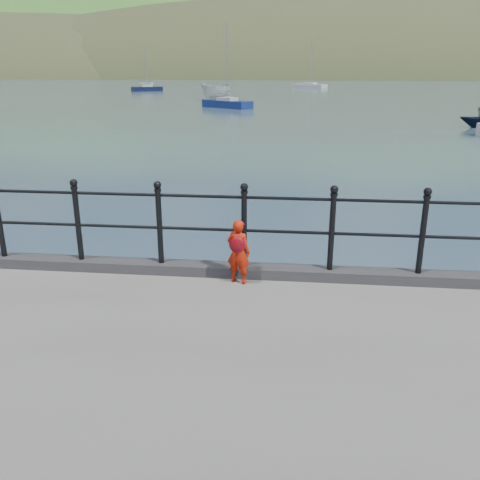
# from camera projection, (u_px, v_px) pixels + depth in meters

# --- Properties ---
(ground) EXTENTS (600.00, 600.00, 0.00)m
(ground) POSITION_uv_depth(u_px,v_px,m) (206.00, 330.00, 7.78)
(ground) COLOR #2D4251
(ground) RESTS_ON ground
(kerb) EXTENTS (60.00, 0.30, 0.15)m
(kerb) POSITION_uv_depth(u_px,v_px,m) (203.00, 269.00, 7.29)
(kerb) COLOR #28282B
(kerb) RESTS_ON quay
(railing) EXTENTS (18.11, 0.11, 1.20)m
(railing) POSITION_uv_depth(u_px,v_px,m) (201.00, 219.00, 7.05)
(railing) COLOR black
(railing) RESTS_ON kerb
(far_shore) EXTENTS (830.00, 200.00, 156.00)m
(far_shore) POSITION_uv_depth(u_px,v_px,m) (377.00, 127.00, 236.27)
(far_shore) COLOR #333A21
(far_shore) RESTS_ON ground
(child) EXTENTS (0.38, 0.34, 0.90)m
(child) POSITION_uv_depth(u_px,v_px,m) (238.00, 251.00, 6.87)
(child) COLOR red
(child) RESTS_ON quay
(launch_white) EXTENTS (4.31, 5.20, 1.93)m
(launch_white) POSITION_uv_depth(u_px,v_px,m) (216.00, 91.00, 62.27)
(launch_white) COLOR beige
(launch_white) RESTS_ON ground
(launch_navy) EXTENTS (2.75, 2.45, 1.31)m
(launch_navy) POSITION_uv_depth(u_px,v_px,m) (480.00, 118.00, 33.36)
(launch_navy) COLOR black
(launch_navy) RESTS_ON ground
(sailboat_left) EXTENTS (5.12, 3.79, 7.26)m
(sailboat_left) POSITION_uv_depth(u_px,v_px,m) (147.00, 89.00, 83.88)
(sailboat_left) COLOR black
(sailboat_left) RESTS_ON ground
(sailboat_deep) EXTENTS (6.64, 5.75, 9.97)m
(sailboat_deep) POSITION_uv_depth(u_px,v_px,m) (310.00, 86.00, 97.32)
(sailboat_deep) COLOR silver
(sailboat_deep) RESTS_ON ground
(sailboat_port) EXTENTS (5.34, 4.55, 7.87)m
(sailboat_port) POSITION_uv_depth(u_px,v_px,m) (227.00, 104.00, 49.81)
(sailboat_port) COLOR navy
(sailboat_port) RESTS_ON ground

